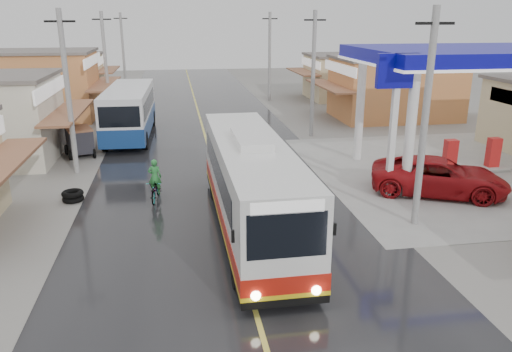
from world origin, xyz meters
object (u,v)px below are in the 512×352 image
Objects in this scene: cyclist at (156,187)px; tricycle_near at (79,140)px; coach_bus at (251,185)px; second_bus at (129,111)px; jeepney at (439,176)px; tyre_stack at (73,196)px.

tricycle_near is at bearing 127.23° from cyclist.
coach_bus is 1.19× the size of second_bus.
coach_bus is 5.30m from cyclist.
second_bus is 5.16× the size of cyclist.
cyclist reaches higher than jeepney.
jeepney is at bearing -5.90° from tyre_stack.
jeepney is (14.43, -13.53, -0.92)m from second_bus.
tyre_stack is (-7.14, 4.20, -1.52)m from coach_bus.
coach_bus reaches higher than tricycle_near.
second_bus reaches higher than jeepney.
second_bus is at bearing 82.33° from tyre_stack.
tricycle_near is (-16.94, 9.23, 0.12)m from jeepney.
coach_bus reaches higher than tyre_stack.
cyclist reaches higher than tricycle_near.
second_bus is 10.58× the size of tyre_stack.
second_bus is at bearing 107.21° from cyclist.
jeepney is at bearing -41.35° from second_bus.
second_bus is at bearing 40.95° from tricycle_near.
jeepney is 19.29m from tricycle_near.
cyclist is 2.05× the size of tyre_stack.
jeepney is 3.11× the size of cyclist.
jeepney is (8.89, 2.54, -0.93)m from coach_bus.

